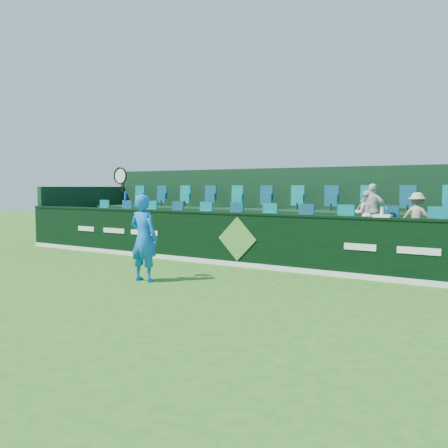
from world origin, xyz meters
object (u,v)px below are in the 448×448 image
Objects in this scene: tennis_player at (143,237)px; towel at (382,216)px; spectator_middle at (373,210)px; spectator_left at (366,214)px; spectator_right at (417,216)px; drinks_bottle at (382,212)px.

tennis_player reaches higher than towel.
spectator_left is at bearing 0.88° from spectator_middle.
tennis_player is 2.29× the size of spectator_right.
spectator_middle reaches higher than towel.
spectator_left is at bearing 48.46° from tennis_player.
tennis_player reaches higher than drinks_bottle.
drinks_bottle is at bearing 180.00° from towel.
spectator_right is (4.63, 3.93, 0.40)m from tennis_player.
spectator_right is at bearing -179.12° from spectator_middle.
tennis_player is 5.05m from drinks_bottle.
spectator_right is 1.21m from towel.
spectator_middle is 1.00m from spectator_right.
tennis_player is 6.09m from spectator_right.
spectator_middle is 3.53× the size of towel.
spectator_middle is 1.24m from drinks_bottle.
spectator_left is 0.17m from spectator_middle.
spectator_right is at bearing 67.89° from towel.
tennis_player is 5.38m from spectator_middle.
tennis_player is at bearing 40.22° from spectator_right.
spectator_middle is 1.25m from towel.
spectator_right is at bearing 164.42° from spectator_left.
spectator_middle is 1.19× the size of spectator_right.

